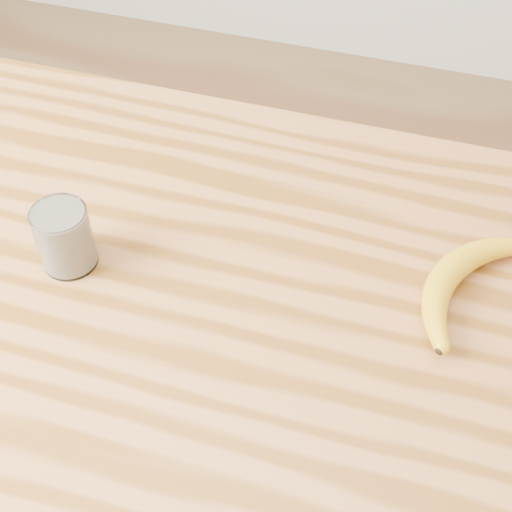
# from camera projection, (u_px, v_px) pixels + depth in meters

# --- Properties ---
(table) EXTENTS (1.20, 0.80, 0.90)m
(table) POSITION_uv_depth(u_px,v_px,m) (177.00, 339.00, 1.03)
(table) COLOR #A96B37
(table) RESTS_ON ground
(smoothie_glass) EXTENTS (0.07, 0.07, 0.09)m
(smoothie_glass) POSITION_uv_depth(u_px,v_px,m) (64.00, 237.00, 0.92)
(smoothie_glass) COLOR white
(smoothie_glass) RESTS_ON table
(banana) EXTENTS (0.24, 0.34, 0.04)m
(banana) POSITION_uv_depth(u_px,v_px,m) (448.00, 272.00, 0.92)
(banana) COLOR gold
(banana) RESTS_ON table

